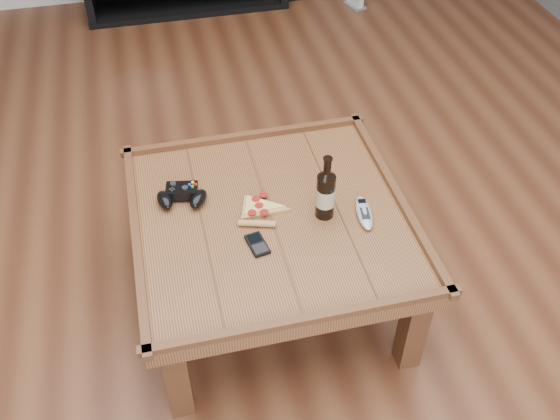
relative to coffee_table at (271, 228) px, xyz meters
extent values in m
plane|color=#4B2515|center=(0.00, 0.00, -0.39)|extent=(6.00, 6.00, 0.00)
cube|color=#4F2716|center=(0.00, 0.00, 0.03)|extent=(1.00, 1.00, 0.06)
cube|color=#462B12|center=(-0.42, -0.42, -0.20)|extent=(0.08, 0.08, 0.39)
cube|color=#462B12|center=(0.42, -0.42, -0.20)|extent=(0.08, 0.08, 0.39)
cube|color=#462B12|center=(-0.42, 0.42, -0.20)|extent=(0.08, 0.08, 0.39)
cube|color=#462B12|center=(0.42, 0.42, -0.20)|extent=(0.08, 0.08, 0.39)
cube|color=#462B12|center=(0.00, 0.48, 0.07)|extent=(1.03, 0.03, 0.03)
cube|color=#462B12|center=(0.00, -0.48, 0.07)|extent=(1.03, 0.03, 0.03)
cube|color=#462B12|center=(0.48, 0.00, 0.07)|extent=(0.03, 1.03, 0.03)
cube|color=#462B12|center=(-0.48, 0.00, 0.07)|extent=(0.03, 1.03, 0.03)
cube|color=black|center=(0.00, 2.75, -0.37)|extent=(1.40, 0.45, 0.04)
cylinder|color=black|center=(0.19, -0.04, 0.15)|extent=(0.07, 0.07, 0.18)
cone|color=black|center=(0.19, -0.04, 0.25)|extent=(0.07, 0.07, 0.03)
cylinder|color=black|center=(0.19, -0.04, 0.29)|extent=(0.03, 0.03, 0.06)
cylinder|color=black|center=(0.19, -0.04, 0.32)|extent=(0.03, 0.03, 0.01)
cylinder|color=beige|center=(0.19, -0.04, 0.15)|extent=(0.07, 0.07, 0.07)
cube|color=black|center=(-0.30, 0.18, 0.09)|extent=(0.13, 0.09, 0.04)
ellipsoid|color=black|center=(-0.37, 0.15, 0.08)|extent=(0.07, 0.11, 0.05)
ellipsoid|color=black|center=(-0.25, 0.13, 0.08)|extent=(0.10, 0.11, 0.05)
cylinder|color=black|center=(-0.33, 0.20, 0.11)|extent=(0.02, 0.02, 0.01)
cylinder|color=black|center=(-0.29, 0.17, 0.11)|extent=(0.02, 0.02, 0.01)
cylinder|color=yellow|center=(-0.26, 0.19, 0.11)|extent=(0.01, 0.01, 0.01)
cylinder|color=red|center=(-0.25, 0.18, 0.11)|extent=(0.01, 0.01, 0.01)
cylinder|color=#0C33CC|center=(-0.27, 0.18, 0.11)|extent=(0.01, 0.01, 0.01)
cylinder|color=#0C9919|center=(-0.26, 0.17, 0.11)|extent=(0.01, 0.01, 0.01)
cylinder|color=tan|center=(-0.06, -0.04, 0.07)|extent=(0.13, 0.06, 0.02)
cylinder|color=maroon|center=(-0.07, 0.02, 0.08)|extent=(0.03, 0.03, 0.00)
cylinder|color=maroon|center=(-0.02, 0.01, 0.08)|extent=(0.03, 0.03, 0.00)
cylinder|color=maroon|center=(-0.03, 0.05, 0.08)|extent=(0.03, 0.03, 0.00)
cylinder|color=maroon|center=(-0.04, 0.09, 0.08)|extent=(0.03, 0.03, 0.00)
cylinder|color=maroon|center=(-0.01, 0.10, 0.08)|extent=(0.03, 0.03, 0.00)
cube|color=black|center=(-0.08, -0.13, 0.07)|extent=(0.08, 0.12, 0.01)
cube|color=black|center=(-0.08, -0.11, 0.07)|extent=(0.05, 0.05, 0.00)
cube|color=black|center=(-0.07, -0.16, 0.07)|extent=(0.05, 0.05, 0.00)
ellipsoid|color=#9DA2AA|center=(0.33, -0.07, 0.07)|extent=(0.08, 0.19, 0.03)
cube|color=black|center=(0.34, -0.02, 0.08)|extent=(0.03, 0.03, 0.00)
cube|color=black|center=(0.33, -0.09, 0.08)|extent=(0.04, 0.06, 0.00)
cube|color=slate|center=(1.17, 2.46, -0.38)|extent=(0.14, 0.19, 0.01)
camera|label=1|loc=(-0.35, -1.60, 1.63)|focal=40.00mm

